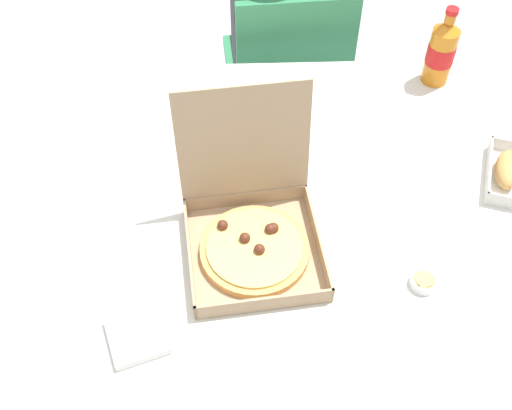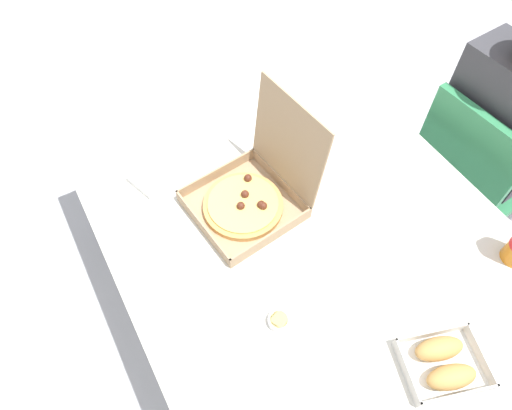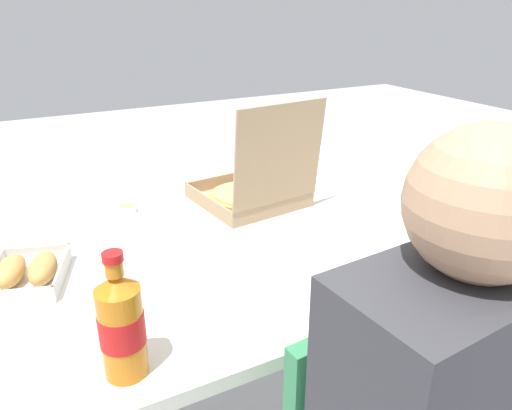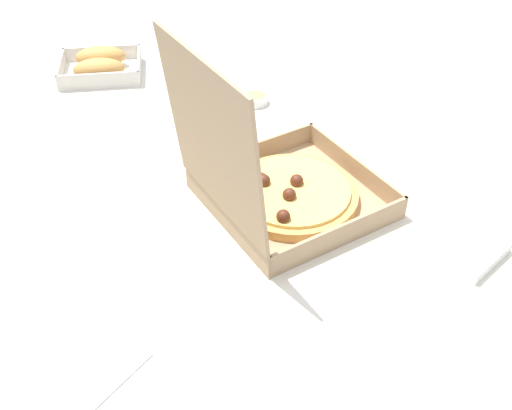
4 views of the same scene
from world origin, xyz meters
The scene contains 9 objects.
ground_plane centered at (0.00, 0.00, 0.00)m, with size 10.00×10.00×0.00m, color #B2B2B7.
dining_table centered at (0.00, 0.00, 0.64)m, with size 1.50×1.06×0.70m.
chair centered at (0.10, 0.77, 0.48)m, with size 0.43×0.43×0.83m.
diner_person centered at (0.09, 0.83, 0.69)m, with size 0.37×0.42×1.15m.
pizza_box_open centered at (-0.05, -0.09, 0.75)m, with size 0.32×0.35×0.33m.
bread_side_box centered at (0.59, 0.07, 0.73)m, with size 0.20×0.23×0.06m.
paper_menu centered at (-0.20, 0.33, 0.70)m, with size 0.21×0.15×0.00m, color white.
napkin_pile centered at (-0.28, -0.31, 0.71)m, with size 0.11×0.11×0.02m, color white.
dipping_sauce_cup centered at (0.31, -0.21, 0.71)m, with size 0.06×0.06×0.02m.
Camera 2 is at (0.63, -0.46, 1.81)m, focal length 31.70 mm.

